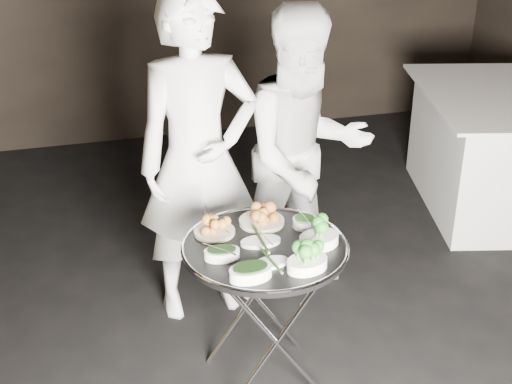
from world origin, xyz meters
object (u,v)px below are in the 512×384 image
object	(u,v)px
tray_stand	(265,309)
serving_tray	(265,248)
waiter_left	(198,160)
waiter_right	(305,156)

from	to	relation	value
tray_stand	serving_tray	xyz separation A→B (m)	(0.00, 0.00, 0.33)
tray_stand	waiter_left	distance (m)	0.87
serving_tray	waiter_right	world-z (taller)	waiter_right
tray_stand	serving_tray	size ratio (longest dim) A/B	0.98
serving_tray	waiter_right	distance (m)	0.87
serving_tray	waiter_right	size ratio (longest dim) A/B	0.45
tray_stand	serving_tray	bearing A→B (deg)	45.00
serving_tray	waiter_left	size ratio (longest dim) A/B	0.42
serving_tray	waiter_left	world-z (taller)	waiter_left
tray_stand	waiter_right	distance (m)	0.96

